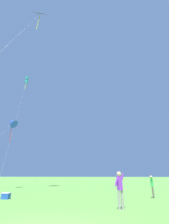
# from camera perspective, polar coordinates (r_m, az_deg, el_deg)

# --- Properties ---
(kite_black_large) EXTENTS (4.04, 10.63, 25.98)m
(kite_black_large) POSITION_cam_1_polar(r_m,az_deg,el_deg) (29.31, -16.10, 29.01)
(kite_black_large) COLOR black
(kite_black_large) RESTS_ON ground_plane
(kite_teal_box) EXTENTS (4.34, 10.77, 28.04)m
(kite_teal_box) POSITION_cam_1_polar(r_m,az_deg,el_deg) (50.06, -19.56, 10.37)
(kite_teal_box) COLOR teal
(kite_teal_box) RESTS_ON ground_plane
(kite_blue_delta) EXTENTS (1.65, 8.27, 9.37)m
(kite_blue_delta) POSITION_cam_1_polar(r_m,az_deg,el_deg) (25.32, -24.00, -3.43)
(kite_blue_delta) COLOR blue
(kite_blue_delta) RESTS_ON ground_plane
(person_with_spool) EXTENTS (0.56, 0.33, 1.81)m
(person_with_spool) POSITION_cam_1_polar(r_m,az_deg,el_deg) (9.56, 12.22, -23.99)
(person_with_spool) COLOR gray
(person_with_spool) RESTS_ON ground_plane
(person_in_blue_jacket) EXTENTS (0.22, 0.52, 1.60)m
(person_in_blue_jacket) POSITION_cam_1_polar(r_m,az_deg,el_deg) (14.84, 22.52, -22.31)
(person_in_blue_jacket) COLOR #665B4C
(person_in_blue_jacket) RESTS_ON ground_plane
(picnic_cooler) EXTENTS (0.60, 0.40, 0.44)m
(picnic_cooler) POSITION_cam_1_polar(r_m,az_deg,el_deg) (14.61, -25.76, -24.84)
(picnic_cooler) COLOR #2351B2
(picnic_cooler) RESTS_ON ground_plane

